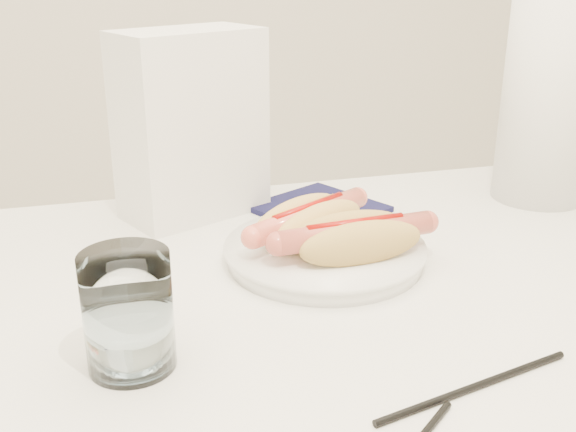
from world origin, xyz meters
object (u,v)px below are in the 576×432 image
object	(u,v)px
paper_towel_roll	(549,100)
hotdog_left	(309,222)
table	(302,363)
plate	(325,254)
napkin_box	(191,125)
hotdog_right	(355,239)
water_glass	(128,312)

from	to	relation	value
paper_towel_roll	hotdog_left	bearing A→B (deg)	-164.56
table	hotdog_left	world-z (taller)	hotdog_left
plate	napkin_box	xyz separation A→B (m)	(-0.12, 0.20, 0.12)
hotdog_right	plate	bearing A→B (deg)	115.38
water_glass	plate	bearing A→B (deg)	34.83
water_glass	paper_towel_roll	world-z (taller)	paper_towel_roll
plate	water_glass	xyz separation A→B (m)	(-0.23, -0.16, 0.04)
hotdog_left	hotdog_right	world-z (taller)	same
plate	water_glass	world-z (taller)	water_glass
paper_towel_roll	table	bearing A→B (deg)	-150.76
napkin_box	paper_towel_roll	xyz separation A→B (m)	(0.50, -0.07, 0.02)
hotdog_right	napkin_box	xyz separation A→B (m)	(-0.14, 0.24, 0.08)
napkin_box	paper_towel_roll	world-z (taller)	paper_towel_roll
water_glass	napkin_box	bearing A→B (deg)	73.45
paper_towel_roll	water_glass	bearing A→B (deg)	-154.20
hotdog_right	water_glass	world-z (taller)	water_glass
hotdog_right	paper_towel_roll	world-z (taller)	paper_towel_roll
hotdog_left	paper_towel_roll	world-z (taller)	paper_towel_roll
table	plate	distance (m)	0.14
table	hotdog_left	distance (m)	0.18
hotdog_left	napkin_box	bearing A→B (deg)	91.45
hotdog_right	paper_towel_roll	distance (m)	0.40
water_glass	table	bearing A→B (deg)	16.16
hotdog_left	water_glass	distance (m)	0.29
plate	hotdog_left	bearing A→B (deg)	115.98
hotdog_left	hotdog_right	size ratio (longest dim) A/B	0.92
hotdog_left	table	bearing A→B (deg)	-139.43
plate	hotdog_left	size ratio (longest dim) A/B	1.34
plate	paper_towel_roll	distance (m)	0.42
hotdog_left	plate	bearing A→B (deg)	-94.20
hotdog_right	paper_towel_roll	xyz separation A→B (m)	(0.35, 0.17, 0.10)
table	hotdog_right	world-z (taller)	hotdog_right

